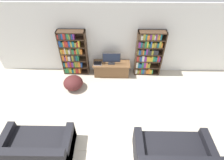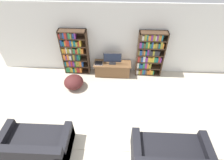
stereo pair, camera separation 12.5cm
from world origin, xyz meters
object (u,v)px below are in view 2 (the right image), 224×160
at_px(bookshelf_right, 149,54).
at_px(couch_right_sofa, 170,157).
at_px(bookshelf_left, 74,52).
at_px(television, 112,58).
at_px(tv_stand, 112,69).
at_px(couch_left_sectional, 36,146).
at_px(beanbag_ottoman, 74,82).
at_px(laptop, 99,63).

distance_m(bookshelf_right, couch_right_sofa, 3.50).
distance_m(bookshelf_left, couch_right_sofa, 4.56).
distance_m(bookshelf_left, television, 1.43).
bearing_deg(couch_right_sofa, television, 114.56).
bearing_deg(tv_stand, couch_right_sofa, -65.53).
height_order(couch_left_sectional, couch_right_sofa, couch_right_sofa).
distance_m(tv_stand, couch_left_sectional, 3.65).
distance_m(tv_stand, beanbag_ottoman, 1.54).
bearing_deg(bookshelf_left, couch_right_sofa, -49.67).
height_order(bookshelf_left, television, bookshelf_left).
xyz_separation_m(bookshelf_left, tv_stand, (1.42, -0.13, -0.61)).
xyz_separation_m(laptop, beanbag_ottoman, (-0.82, -0.74, -0.30)).
bearing_deg(couch_left_sectional, television, 61.03).
bearing_deg(laptop, tv_stand, 4.02).
distance_m(bookshelf_right, tv_stand, 1.47).
height_order(bookshelf_right, tv_stand, bookshelf_right).
distance_m(tv_stand, laptop, 0.58).
bearing_deg(beanbag_ottoman, laptop, 42.12).
xyz_separation_m(tv_stand, television, (0.00, -0.01, 0.49)).
relative_size(television, couch_right_sofa, 0.36).
relative_size(bookshelf_left, tv_stand, 1.27).
height_order(bookshelf_left, couch_right_sofa, bookshelf_left).
xyz_separation_m(bookshelf_right, television, (-1.32, -0.14, -0.14)).
height_order(laptop, couch_right_sofa, couch_right_sofa).
xyz_separation_m(tv_stand, laptop, (-0.51, -0.04, 0.27)).
bearing_deg(couch_left_sectional, laptop, 68.37).
bearing_deg(television, couch_left_sectional, -118.97).
distance_m(couch_left_sectional, couch_right_sofa, 3.28).
height_order(television, laptop, television).
height_order(bookshelf_right, couch_right_sofa, bookshelf_right).
xyz_separation_m(couch_left_sectional, beanbag_ottoman, (0.43, 2.42, -0.06)).
distance_m(bookshelf_left, beanbag_ottoman, 1.11).
height_order(bookshelf_right, beanbag_ottoman, bookshelf_right).
bearing_deg(laptop, couch_left_sectional, -111.63).
xyz_separation_m(bookshelf_left, couch_left_sectional, (-0.34, -3.32, -0.58)).
bearing_deg(beanbag_ottoman, couch_right_sofa, -41.92).
bearing_deg(couch_right_sofa, couch_left_sectional, 177.71).
relative_size(couch_left_sectional, beanbag_ottoman, 2.51).
relative_size(tv_stand, laptop, 4.69).
bearing_deg(tv_stand, beanbag_ottoman, -149.70).
bearing_deg(television, couch_right_sofa, -65.44).
relative_size(laptop, couch_left_sectional, 0.17).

